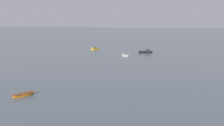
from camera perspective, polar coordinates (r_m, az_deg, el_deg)
motorboat_moored_1 at (r=108.27m, az=-3.57°, el=2.83°), size 2.93×4.44×1.44m
rowboat_moored_1 at (r=43.77m, az=-17.30°, el=-6.11°), size 2.51×3.68×0.55m
motorboat_moored_2 at (r=97.81m, az=7.03°, el=2.22°), size 5.08×3.65×1.84m
rowboat_moored_3 at (r=87.98m, az=2.60°, el=1.51°), size 3.61×4.35×0.67m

